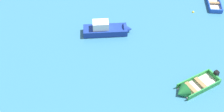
{
  "coord_description": "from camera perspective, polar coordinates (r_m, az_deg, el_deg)",
  "views": [
    {
      "loc": [
        4.7,
        3.86,
        20.24
      ],
      "look_at": [
        0.0,
        23.86,
        0.15
      ],
      "focal_mm": 46.01,
      "sensor_mm": 36.0,
      "label": 1
    }
  ],
  "objects": [
    {
      "name": "motor_launch_deep_blue_near_right",
      "position": [
        31.34,
        -0.66,
        5.37
      ],
      "size": [
        5.5,
        2.97,
        1.84
      ],
      "color": "navy",
      "rests_on": "ground_plane"
    },
    {
      "name": "mooring_buoy_central",
      "position": [
        36.03,
        15.81,
        8.36
      ],
      "size": [
        0.29,
        0.29,
        0.29
      ],
      "primitive_type": "sphere",
      "color": "yellow",
      "rests_on": "ground_plane"
    },
    {
      "name": "rowboat_green_outer_left",
      "position": [
        26.7,
        15.24,
        -6.27
      ],
      "size": [
        4.24,
        4.1,
        1.49
      ],
      "color": "beige",
      "rests_on": "ground_plane"
    }
  ]
}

